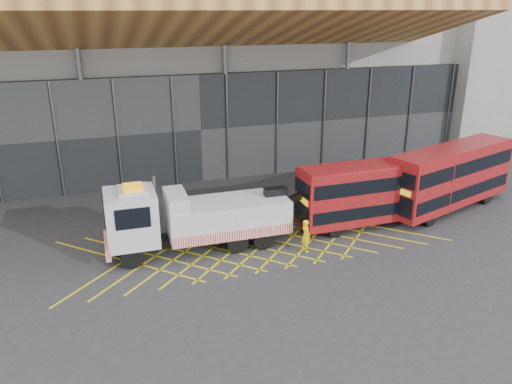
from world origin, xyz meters
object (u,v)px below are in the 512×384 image
object	(u,v)px
bus_towed	(375,191)
bus_second	(450,175)
worker	(306,236)
recovery_truck	(193,217)

from	to	relation	value
bus_towed	bus_second	xyz separation A→B (m)	(5.93, 0.60, 0.17)
worker	bus_second	bearing A→B (deg)	-82.25
recovery_truck	worker	size ratio (longest dim) A/B	6.36
recovery_truck	bus_second	world-z (taller)	bus_second
bus_towed	bus_second	bearing A→B (deg)	5.24
recovery_truck	worker	bearing A→B (deg)	-19.98
bus_second	recovery_truck	bearing A→B (deg)	163.77
bus_second	worker	distance (m)	11.69
bus_towed	worker	distance (m)	5.87
bus_second	worker	bearing A→B (deg)	175.33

